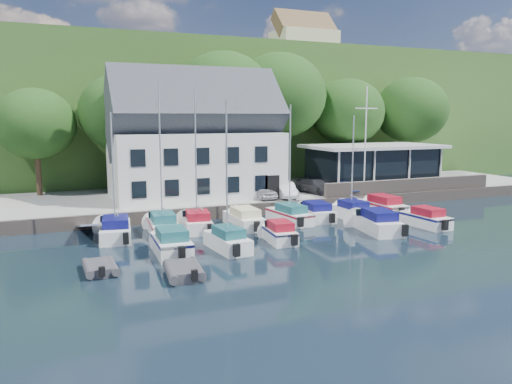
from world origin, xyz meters
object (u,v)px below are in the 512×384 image
boat_r1_3 (244,217)px  boat_r2_1 (227,176)px  boat_r1_7 (382,204)px  boat_r1_1 (161,167)px  boat_r2_0 (171,241)px  boat_r1_6 (353,163)px  club_pavilion (372,165)px  car_silver (261,191)px  car_dgrey (316,186)px  boat_r1_5 (315,211)px  dinghy_1 (184,269)px  car_white (286,190)px  flagpole (365,141)px  boat_r1_4 (290,165)px  boat_r1_0 (113,170)px  boat_r2_3 (377,221)px  harbor_building (195,146)px  boat_r2_4 (425,217)px  boat_r1_2 (196,169)px  dinghy_0 (100,266)px  boat_r2_2 (279,231)px  car_blue (343,186)px

boat_r1_3 → boat_r2_1: 7.34m
boat_r1_3 → boat_r1_7: (12.25, 0.39, 0.05)m
boat_r1_1 → boat_r2_0: 6.49m
boat_r1_1 → boat_r1_6: boat_r1_1 is taller
boat_r1_3 → club_pavilion: bearing=26.2°
car_silver → car_dgrey: same height
boat_r1_5 → boat_r2_0: 13.52m
dinghy_1 → boat_r1_1: bearing=90.3°
car_white → flagpole: size_ratio=0.41×
car_dgrey → boat_r1_4: bearing=-144.5°
boat_r1_6 → boat_r2_1: (-12.05, -5.25, 0.09)m
flagpole → dinghy_1: flagpole is taller
boat_r1_1 → boat_r1_7: (18.12, 0.28, -3.79)m
boat_r1_0 → boat_r2_1: size_ratio=1.01×
flagpole → boat_r2_3: bearing=-119.6°
car_white → boat_r2_1: (-9.02, -10.75, 2.76)m
boat_r1_3 → harbor_building: bearing=96.6°
boat_r1_0 → harbor_building: bearing=56.0°
flagpole → boat_r1_0: flagpole is taller
car_dgrey → boat_r1_7: bearing=-76.9°
boat_r2_4 → boat_r1_7: bearing=85.3°
boat_r1_1 → boat_r1_4: (9.56, 0.00, -0.24)m
boat_r1_0 → boat_r1_2: bearing=8.7°
boat_r1_1 → dinghy_0: bearing=-118.6°
car_silver → boat_r1_4: bearing=-95.9°
boat_r1_2 → dinghy_0: (-7.11, -7.15, -4.01)m
harbor_building → boat_r1_2: bearing=-105.1°
car_silver → harbor_building: bearing=139.5°
flagpole → boat_r1_7: bearing=-103.1°
boat_r1_7 → car_dgrey: bearing=113.2°
car_silver → boat_r2_2: car_silver is taller
boat_r2_1 → club_pavilion: bearing=29.2°
car_silver → car_white: (2.17, -0.39, -0.01)m
boat_r2_3 → boat_r2_4: bearing=9.9°
boat_r1_2 → boat_r1_6: (12.35, -0.30, -0.02)m
club_pavilion → boat_r1_4: 15.67m
boat_r1_5 → dinghy_1: (-12.76, -9.58, -0.34)m
dinghy_1 → boat_r1_3: bearing=59.9°
boat_r1_0 → boat_r1_7: boat_r1_0 is taller
car_white → boat_r1_5: (0.11, -5.03, -0.94)m
car_white → boat_r2_1: bearing=-116.4°
boat_r1_7 → boat_r2_1: size_ratio=0.77×
boat_r1_5 → boat_r2_3: 5.48m
car_white → boat_r2_2: car_white is taller
boat_r2_3 → boat_r1_0: bearing=173.6°
club_pavilion → boat_r1_5: size_ratio=2.32×
boat_r2_1 → dinghy_0: 8.62m
car_blue → boat_r2_3: bearing=-113.6°
boat_r1_7 → boat_r1_0: bearing=179.4°
boat_r1_1 → boat_r2_2: (6.39, -4.97, -3.88)m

